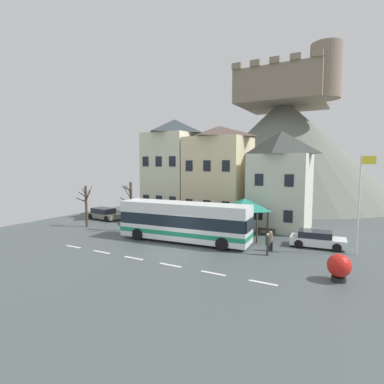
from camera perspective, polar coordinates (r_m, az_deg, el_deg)
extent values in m
cube|color=#485151|center=(23.07, -3.47, -11.03)|extent=(40.00, 60.00, 0.06)
cube|color=silver|center=(25.90, -21.26, -9.48)|extent=(1.60, 0.20, 0.01)
cube|color=silver|center=(23.74, -16.52, -10.68)|extent=(1.60, 0.20, 0.01)
cube|color=silver|center=(21.79, -10.84, -12.02)|extent=(1.60, 0.20, 0.01)
cube|color=silver|center=(20.09, -4.04, -13.45)|extent=(1.60, 0.20, 0.01)
cube|color=silver|center=(18.72, 3.97, -14.88)|extent=(1.60, 0.20, 0.01)
cube|color=silver|center=(17.76, 13.15, -16.16)|extent=(1.60, 0.20, 0.01)
cube|color=beige|center=(36.57, -3.28, 2.99)|extent=(5.34, 6.51, 9.94)
pyramid|color=#30393D|center=(36.79, -3.33, 12.08)|extent=(5.34, 6.51, 1.69)
cube|color=black|center=(35.09, -8.58, -1.41)|extent=(0.80, 0.06, 1.10)
cube|color=black|center=(34.05, -6.19, -1.59)|extent=(0.80, 0.06, 1.10)
cube|color=black|center=(33.06, -3.67, -1.77)|extent=(0.80, 0.06, 1.10)
cube|color=black|center=(34.85, -8.67, 5.67)|extent=(0.80, 0.06, 1.10)
cube|color=black|center=(33.80, -6.27, 5.71)|extent=(0.80, 0.06, 1.10)
cube|color=black|center=(32.81, -3.71, 5.74)|extent=(0.80, 0.06, 1.10)
cube|color=beige|center=(33.55, 5.01, 2.18)|extent=(6.17, 5.90, 9.25)
pyramid|color=#504139|center=(33.67, 5.09, 11.13)|extent=(6.17, 5.90, 1.25)
cube|color=black|center=(32.03, -0.55, -2.29)|extent=(0.80, 0.06, 1.10)
cube|color=black|center=(31.09, 2.76, -2.53)|extent=(0.80, 0.06, 1.10)
cube|color=black|center=(30.25, 6.26, -2.77)|extent=(0.80, 0.06, 1.10)
cube|color=black|center=(31.75, -0.56, 4.92)|extent=(0.80, 0.06, 1.10)
cube|color=black|center=(30.79, 2.79, 4.91)|extent=(0.80, 0.06, 1.10)
cube|color=black|center=(29.95, 6.34, 4.87)|extent=(0.80, 0.06, 1.10)
cube|color=beige|center=(31.20, 16.13, 0.02)|extent=(5.40, 5.25, 7.38)
pyramid|color=#353936|center=(31.14, 16.36, 8.86)|extent=(5.40, 5.25, 2.24)
cube|color=black|center=(29.23, 12.28, -4.04)|extent=(0.80, 0.06, 1.10)
cube|color=black|center=(28.59, 17.50, -4.38)|extent=(0.80, 0.06, 1.10)
cube|color=black|center=(28.88, 12.41, 2.25)|extent=(0.80, 0.06, 1.10)
cube|color=black|center=(28.24, 17.68, 2.05)|extent=(0.80, 0.06, 1.10)
cone|color=slate|center=(55.56, 16.53, 7.52)|extent=(36.61, 36.61, 17.56)
cube|color=#7E715D|center=(56.87, 16.81, 17.66)|extent=(13.54, 13.54, 5.30)
cylinder|color=gray|center=(52.89, 23.68, 19.90)|extent=(4.52, 4.52, 7.99)
cube|color=#7E715D|center=(53.03, 8.36, 22.23)|extent=(1.50, 0.70, 0.91)
cube|color=#7E715D|center=(52.08, 11.72, 22.49)|extent=(1.50, 0.70, 0.91)
cube|color=#7E715D|center=(51.30, 15.20, 22.69)|extent=(1.50, 0.70, 0.91)
cube|color=#7E715D|center=(50.69, 18.79, 22.81)|extent=(1.50, 0.70, 0.91)
cube|color=#7E715D|center=(50.25, 22.45, 22.86)|extent=(1.50, 0.70, 0.91)
cube|color=white|center=(25.49, -1.57, -7.46)|extent=(11.18, 3.23, 1.14)
cube|color=#1E8C60|center=(25.48, -1.57, -7.33)|extent=(11.21, 3.25, 0.36)
cube|color=#19232D|center=(25.28, -1.57, -5.14)|extent=(11.08, 3.18, 0.96)
cube|color=white|center=(25.13, -1.58, -3.05)|extent=(11.18, 3.23, 0.90)
cube|color=#19232D|center=(23.41, 10.75, -6.08)|extent=(0.21, 2.04, 0.92)
cylinder|color=black|center=(25.27, 7.36, -8.36)|extent=(1.02, 0.35, 1.00)
cylinder|color=black|center=(23.12, 5.63, -9.64)|extent=(1.02, 0.35, 1.00)
cylinder|color=black|center=(28.34, -7.39, -6.86)|extent=(1.02, 0.35, 1.00)
cylinder|color=black|center=(26.45, -10.08, -7.78)|extent=(1.02, 0.35, 1.00)
cylinder|color=#473D33|center=(29.63, 7.75, -4.95)|extent=(0.14, 0.14, 2.40)
cylinder|color=#473D33|center=(28.64, 13.95, -5.42)|extent=(0.14, 0.14, 2.40)
cylinder|color=#473D33|center=(26.63, 5.18, -6.09)|extent=(0.14, 0.14, 2.40)
cylinder|color=#473D33|center=(25.52, 12.03, -6.69)|extent=(0.14, 0.14, 2.40)
pyramid|color=#22816B|center=(27.28, 9.78, -2.24)|extent=(3.60, 3.60, 1.01)
cube|color=silver|center=(25.82, 22.43, -8.48)|extent=(4.16, 2.11, 0.60)
cube|color=#1E232D|center=(25.71, 22.02, -7.28)|extent=(2.54, 1.76, 0.48)
cylinder|color=black|center=(26.69, 25.34, -8.50)|extent=(0.66, 0.26, 0.64)
cylinder|color=black|center=(25.06, 25.44, -9.39)|extent=(0.66, 0.26, 0.64)
cylinder|color=black|center=(26.73, 19.59, -8.27)|extent=(0.66, 0.26, 0.64)
cylinder|color=black|center=(25.10, 19.30, -9.14)|extent=(0.66, 0.26, 0.64)
cube|color=slate|center=(36.99, -16.00, -4.21)|extent=(4.45, 2.33, 0.56)
cube|color=#1E232D|center=(37.06, -16.23, -3.32)|extent=(2.73, 1.92, 0.55)
cylinder|color=black|center=(36.52, -13.49, -4.49)|extent=(0.66, 0.27, 0.64)
cylinder|color=black|center=(35.37, -15.69, -4.86)|extent=(0.66, 0.27, 0.64)
cylinder|color=black|center=(38.65, -16.28, -4.02)|extent=(0.66, 0.27, 0.64)
cylinder|color=black|center=(37.57, -18.42, -4.35)|extent=(0.66, 0.27, 0.64)
cube|color=maroon|center=(32.42, -6.70, -5.29)|extent=(3.94, 1.88, 0.65)
cube|color=#1E232D|center=(32.44, -6.98, -4.27)|extent=(2.38, 1.60, 0.48)
cylinder|color=black|center=(32.35, -4.02, -5.62)|extent=(0.65, 0.23, 0.64)
cylinder|color=black|center=(31.06, -5.77, -6.10)|extent=(0.65, 0.23, 0.64)
cylinder|color=black|center=(33.86, -7.55, -5.16)|extent=(0.65, 0.23, 0.64)
cylinder|color=black|center=(32.64, -9.36, -5.58)|extent=(0.65, 0.23, 0.64)
cylinder|color=black|center=(23.78, 14.22, -9.73)|extent=(0.16, 0.16, 0.70)
cylinder|color=black|center=(23.68, 14.64, -9.81)|extent=(0.16, 0.16, 0.70)
cylinder|color=#7F6B56|center=(23.58, 14.46, -8.32)|extent=(0.32, 0.32, 0.63)
sphere|color=tan|center=(23.48, 14.49, -7.32)|extent=(0.21, 0.21, 0.21)
cylinder|color=#2D2D38|center=(22.50, 13.91, -10.47)|extent=(0.15, 0.15, 0.80)
cylinder|color=#2D2D38|center=(22.69, 13.91, -10.34)|extent=(0.15, 0.15, 0.80)
cylinder|color=#2D382D|center=(22.43, 13.95, -8.77)|extent=(0.31, 0.31, 0.62)
sphere|color=#D1AD89|center=(22.33, 13.97, -7.73)|extent=(0.21, 0.21, 0.21)
cylinder|color=black|center=(25.00, 10.55, -8.78)|extent=(0.16, 0.16, 0.81)
cylinder|color=black|center=(25.09, 11.00, -8.74)|extent=(0.16, 0.16, 0.81)
cylinder|color=#512323|center=(24.89, 10.80, -7.27)|extent=(0.35, 0.35, 0.62)
sphere|color=#9E7A60|center=(24.80, 10.82, -6.32)|extent=(0.22, 0.22, 0.22)
cube|color=#473828|center=(29.17, 13.70, -6.72)|extent=(1.65, 0.45, 0.08)
cube|color=#473828|center=(29.34, 13.82, -6.21)|extent=(1.65, 0.06, 0.40)
cube|color=#2D2D33|center=(29.42, 12.27, -7.03)|extent=(0.08, 0.36, 0.45)
cube|color=#2D2D33|center=(29.04, 15.12, -7.26)|extent=(0.08, 0.36, 0.45)
cylinder|color=silver|center=(24.34, 28.71, -2.26)|extent=(0.10, 0.10, 7.06)
cube|color=yellow|center=(24.17, 30.12, 5.18)|extent=(0.90, 0.03, 0.56)
cylinder|color=black|center=(19.26, 25.70, -14.43)|extent=(0.77, 0.77, 0.25)
sphere|color=red|center=(19.03, 25.80, -12.27)|extent=(1.28, 1.28, 1.28)
cylinder|color=#47382D|center=(32.99, -19.14, -2.57)|extent=(0.25, 0.25, 4.19)
cylinder|color=#47382D|center=(32.64, -19.31, -1.79)|extent=(0.40, 0.58, 0.60)
cylinder|color=#47382D|center=(32.59, -19.49, -0.07)|extent=(0.23, 0.63, 0.91)
cylinder|color=#47382D|center=(32.85, -20.00, -1.39)|extent=(0.65, 0.87, 0.53)
cylinder|color=#47382D|center=(32.56, -18.82, -0.61)|extent=(0.83, 0.17, 1.24)
cylinder|color=#47382D|center=(33.19, -18.69, 0.13)|extent=(0.19, 1.00, 1.02)
cylinder|color=#47382D|center=(32.60, -18.87, -0.57)|extent=(0.70, 0.14, 0.59)
cylinder|color=#47382D|center=(33.18, -19.81, -0.44)|extent=(1.01, 0.17, 0.57)
cylinder|color=#47382D|center=(29.70, -11.30, -2.72)|extent=(0.25, 0.25, 4.71)
cylinder|color=#47382D|center=(28.95, -11.31, -0.05)|extent=(0.90, 0.98, 0.85)
cylinder|color=#47382D|center=(29.83, -11.53, -0.34)|extent=(0.58, 0.38, 0.79)
cylinder|color=#47382D|center=(29.36, -12.28, -1.57)|extent=(0.49, 1.11, 0.68)
cylinder|color=#47382D|center=(29.82, -11.86, 0.59)|extent=(0.86, 0.24, 0.64)
cylinder|color=#47382D|center=(29.46, -12.20, 0.63)|extent=(0.66, 0.69, 0.48)
cylinder|color=#47382D|center=(29.75, -12.06, -0.05)|extent=(0.90, 0.23, 1.37)
cylinder|color=#47382D|center=(29.68, -11.99, 0.54)|extent=(0.75, 0.25, 0.52)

